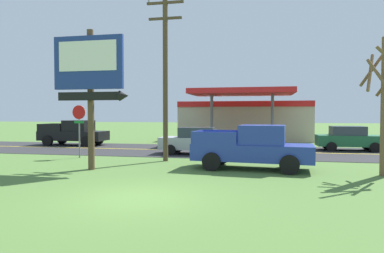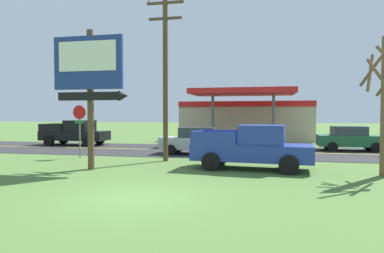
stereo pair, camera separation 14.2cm
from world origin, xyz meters
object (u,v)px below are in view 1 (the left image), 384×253
at_px(stop_sign, 79,122).
at_px(pickup_black_on_road, 74,133).
at_px(motel_sign, 90,75).
at_px(car_green_far_lane, 349,138).
at_px(gas_station, 245,119).
at_px(pickup_blue_parked_on_lawn, 254,148).
at_px(car_silver_near_lane, 195,141).
at_px(utility_pole, 165,72).

xyz_separation_m(stop_sign, pickup_black_on_road, (-4.40, 6.97, -1.06)).
xyz_separation_m(motel_sign, car_green_far_lane, (12.99, 10.74, -3.30)).
height_order(gas_station, pickup_black_on_road, gas_station).
distance_m(motel_sign, stop_sign, 5.10).
height_order(stop_sign, gas_station, gas_station).
distance_m(motel_sign, pickup_black_on_road, 13.27).
relative_size(motel_sign, car_green_far_lane, 1.45).
relative_size(gas_station, car_green_far_lane, 2.86).
bearing_deg(pickup_blue_parked_on_lawn, car_silver_near_lane, 125.45).
bearing_deg(gas_station, stop_sign, -118.07).
bearing_deg(car_green_far_lane, pickup_blue_parked_on_lawn, -123.82).
bearing_deg(pickup_black_on_road, pickup_blue_parked_on_lawn, -32.81).
xyz_separation_m(stop_sign, car_silver_near_lane, (6.04, 2.97, -1.20)).
height_order(stop_sign, car_silver_near_lane, stop_sign).
xyz_separation_m(stop_sign, gas_station, (8.40, 15.76, -0.08)).
distance_m(motel_sign, car_green_far_lane, 17.17).
xyz_separation_m(motel_sign, utility_pole, (2.37, 3.48, 0.50)).
xyz_separation_m(pickup_blue_parked_on_lawn, car_green_far_lane, (6.06, 9.05, -0.13)).
distance_m(gas_station, pickup_blue_parked_on_lawn, 17.91).
relative_size(utility_pole, car_silver_near_lane, 2.06).
bearing_deg(car_silver_near_lane, stop_sign, -153.86).
xyz_separation_m(pickup_black_on_road, car_silver_near_lane, (10.45, -4.00, -0.13)).
relative_size(motel_sign, stop_sign, 2.07).
bearing_deg(utility_pole, pickup_black_on_road, 142.57).
bearing_deg(pickup_black_on_road, car_silver_near_lane, -20.95).
distance_m(gas_station, pickup_black_on_road, 15.56).
bearing_deg(pickup_blue_parked_on_lawn, car_green_far_lane, 56.18).
relative_size(motel_sign, gas_station, 0.51).
bearing_deg(car_green_far_lane, car_silver_near_lane, -157.51).
bearing_deg(pickup_black_on_road, motel_sign, -56.47).
xyz_separation_m(pickup_black_on_road, car_green_far_lane, (20.11, 0.00, -0.13)).
distance_m(motel_sign, car_silver_near_lane, 8.21).
bearing_deg(car_green_far_lane, pickup_black_on_road, -180.00).
relative_size(motel_sign, utility_pole, 0.70).
distance_m(stop_sign, car_silver_near_lane, 6.84).
height_order(motel_sign, gas_station, motel_sign).
distance_m(stop_sign, pickup_black_on_road, 8.31).
height_order(stop_sign, pickup_black_on_road, stop_sign).
bearing_deg(car_silver_near_lane, gas_station, 79.55).
xyz_separation_m(utility_pole, pickup_blue_parked_on_lawn, (4.56, -1.79, -3.67)).
distance_m(pickup_black_on_road, car_green_far_lane, 20.11).
bearing_deg(stop_sign, pickup_blue_parked_on_lawn, -12.22).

